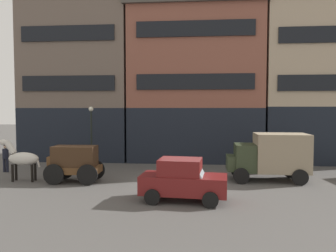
# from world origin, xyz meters

# --- Properties ---
(ground_plane) EXTENTS (120.00, 120.00, 0.00)m
(ground_plane) POSITION_xyz_m (0.00, 0.00, 0.00)
(ground_plane) COLOR #4C4947
(building_far_left) EXTENTS (8.73, 6.10, 15.31)m
(building_far_left) POSITION_xyz_m (-8.80, 9.83, 7.70)
(building_far_left) COLOR black
(building_far_left) RESTS_ON ground_plane
(building_center_left) EXTENTS (10.36, 6.10, 11.91)m
(building_center_left) POSITION_xyz_m (0.40, 9.84, 5.99)
(building_center_left) COLOR black
(building_center_left) RESTS_ON ground_plane
(building_center_right) EXTENTS (7.93, 6.10, 14.35)m
(building_center_right) POSITION_xyz_m (9.20, 9.83, 7.22)
(building_center_right) COLOR black
(building_center_right) RESTS_ON ground_plane
(cargo_wagon) EXTENTS (2.93, 1.56, 1.98)m
(cargo_wagon) POSITION_xyz_m (-6.07, 0.90, 1.15)
(cargo_wagon) COLOR brown
(cargo_wagon) RESTS_ON ground_plane
(draft_horse) EXTENTS (2.35, 0.64, 2.30)m
(draft_horse) POSITION_xyz_m (-9.02, 0.90, 1.27)
(draft_horse) COLOR beige
(draft_horse) RESTS_ON ground_plane
(delivery_truck_near) EXTENTS (4.38, 2.19, 2.62)m
(delivery_truck_near) POSITION_xyz_m (4.59, 2.21, 1.42)
(delivery_truck_near) COLOR #2D3823
(delivery_truck_near) RESTS_ON ground_plane
(sedan_parked_curb) EXTENTS (3.84, 2.15, 1.83)m
(sedan_parked_curb) POSITION_xyz_m (-0.04, -2.11, 0.91)
(sedan_parked_curb) COLOR maroon
(sedan_parked_curb) RESTS_ON ground_plane
(pedestrian_officer) EXTENTS (0.51, 0.51, 1.79)m
(pedestrian_officer) POSITION_xyz_m (-11.40, 3.23, 0.98)
(pedestrian_officer) COLOR black
(pedestrian_officer) RESTS_ON ground_plane
(streetlamp_curbside) EXTENTS (0.32, 0.32, 4.12)m
(streetlamp_curbside) POSITION_xyz_m (-6.59, 5.41, 2.67)
(streetlamp_curbside) COLOR black
(streetlamp_curbside) RESTS_ON ground_plane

